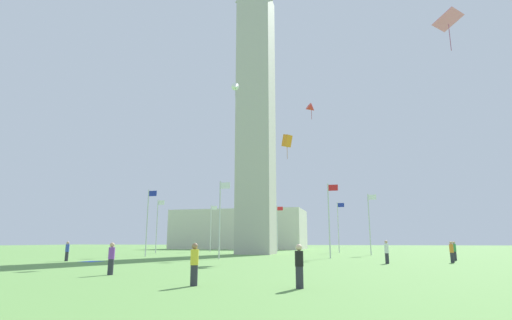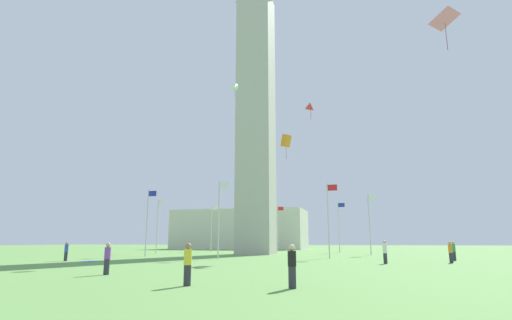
{
  "view_description": "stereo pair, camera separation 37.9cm",
  "coord_description": "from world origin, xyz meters",
  "px_view_note": "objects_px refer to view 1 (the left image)",
  "views": [
    {
      "loc": [
        13.31,
        -52.7,
        1.73
      ],
      "look_at": [
        0.0,
        0.0,
        12.98
      ],
      "focal_mm": 27.57,
      "sensor_mm": 36.0,
      "label": 1
    },
    {
      "loc": [
        13.68,
        -52.61,
        1.73
      ],
      "look_at": [
        0.0,
        0.0,
        12.98
      ],
      "focal_mm": 27.57,
      "sensor_mm": 36.0,
      "label": 2
    }
  ],
  "objects_px": {
    "kite_white_delta": "(235,87)",
    "kite_orange_box": "(287,141)",
    "flagpole_nw": "(329,217)",
    "picnic_blanket_near_first_person": "(92,261)",
    "obelisk_monument": "(256,101)",
    "flagpole_n": "(370,221)",
    "person_yellow_shirt": "(194,264)",
    "person_purple_shirt": "(111,259)",
    "flagpole_ne": "(339,225)",
    "flagpole_sw": "(148,219)",
    "kite_red_delta": "(311,108)",
    "kite_pink_diamond": "(448,21)",
    "flagpole_w": "(220,216)",
    "flagpole_se": "(211,226)",
    "person_black_shirt": "(299,266)",
    "person_green_shirt": "(454,251)",
    "flagpole_e": "(277,226)",
    "person_white_shirt": "(387,252)",
    "person_blue_shirt": "(67,251)",
    "flagpole_s": "(157,223)",
    "distant_building": "(239,230)",
    "person_orange_shirt": "(452,252)"
  },
  "relations": [
    {
      "from": "person_black_shirt",
      "to": "flagpole_ne",
      "type": "bearing_deg",
      "value": -46.85
    },
    {
      "from": "flagpole_sw",
      "to": "person_green_shirt",
      "type": "height_order",
      "value": "flagpole_sw"
    },
    {
      "from": "flagpole_n",
      "to": "flagpole_nw",
      "type": "bearing_deg",
      "value": -112.5
    },
    {
      "from": "flagpole_w",
      "to": "person_orange_shirt",
      "type": "xyz_separation_m",
      "value": [
        20.7,
        -1.94,
        -3.4
      ]
    },
    {
      "from": "obelisk_monument",
      "to": "person_green_shirt",
      "type": "xyz_separation_m",
      "value": [
        21.9,
        -12.55,
        -20.94
      ]
    },
    {
      "from": "obelisk_monument",
      "to": "flagpole_e",
      "type": "xyz_separation_m",
      "value": [
        0.06,
        14.94,
        -17.54
      ]
    },
    {
      "from": "person_green_shirt",
      "to": "person_purple_shirt",
      "type": "bearing_deg",
      "value": 70.62
    },
    {
      "from": "kite_orange_box",
      "to": "kite_pink_diamond",
      "type": "height_order",
      "value": "kite_pink_diamond"
    },
    {
      "from": "flagpole_n",
      "to": "person_white_shirt",
      "type": "height_order",
      "value": "flagpole_n"
    },
    {
      "from": "flagpole_se",
      "to": "distant_building",
      "type": "distance_m",
      "value": 23.36
    },
    {
      "from": "person_yellow_shirt",
      "to": "person_green_shirt",
      "type": "distance_m",
      "value": 29.22
    },
    {
      "from": "person_blue_shirt",
      "to": "kite_red_delta",
      "type": "bearing_deg",
      "value": -29.83
    },
    {
      "from": "kite_white_delta",
      "to": "kite_red_delta",
      "type": "relative_size",
      "value": 0.87
    },
    {
      "from": "flagpole_se",
      "to": "kite_orange_box",
      "type": "relative_size",
      "value": 2.97
    },
    {
      "from": "kite_white_delta",
      "to": "distant_building",
      "type": "height_order",
      "value": "kite_white_delta"
    },
    {
      "from": "flagpole_ne",
      "to": "flagpole_sw",
      "type": "xyz_separation_m",
      "value": [
        -21.13,
        -21.13,
        0.0
      ]
    },
    {
      "from": "flagpole_s",
      "to": "flagpole_nw",
      "type": "height_order",
      "value": "same"
    },
    {
      "from": "kite_pink_diamond",
      "to": "distant_building",
      "type": "xyz_separation_m",
      "value": [
        -31.47,
        63.91,
        -9.92
      ]
    },
    {
      "from": "flagpole_w",
      "to": "kite_orange_box",
      "type": "xyz_separation_m",
      "value": [
        6.74,
        1.07,
        7.61
      ]
    },
    {
      "from": "flagpole_n",
      "to": "flagpole_nw",
      "type": "distance_m",
      "value": 11.43
    },
    {
      "from": "flagpole_sw",
      "to": "person_blue_shirt",
      "type": "bearing_deg",
      "value": -95.62
    },
    {
      "from": "flagpole_nw",
      "to": "person_white_shirt",
      "type": "height_order",
      "value": "flagpole_nw"
    },
    {
      "from": "kite_white_delta",
      "to": "kite_red_delta",
      "type": "bearing_deg",
      "value": 23.68
    },
    {
      "from": "kite_orange_box",
      "to": "person_black_shirt",
      "type": "bearing_deg",
      "value": -79.58
    },
    {
      "from": "flagpole_sw",
      "to": "kite_orange_box",
      "type": "bearing_deg",
      "value": -10.8
    },
    {
      "from": "person_yellow_shirt",
      "to": "kite_orange_box",
      "type": "bearing_deg",
      "value": -42.35
    },
    {
      "from": "person_purple_shirt",
      "to": "person_green_shirt",
      "type": "xyz_separation_m",
      "value": [
        21.18,
        21.4,
        0.03
      ]
    },
    {
      "from": "person_blue_shirt",
      "to": "kite_white_delta",
      "type": "distance_m",
      "value": 23.54
    },
    {
      "from": "flagpole_w",
      "to": "kite_red_delta",
      "type": "xyz_separation_m",
      "value": [
        8.94,
        5.07,
        12.31
      ]
    },
    {
      "from": "flagpole_e",
      "to": "kite_pink_diamond",
      "type": "height_order",
      "value": "kite_pink_diamond"
    },
    {
      "from": "obelisk_monument",
      "to": "person_orange_shirt",
      "type": "relative_size",
      "value": 25.23
    },
    {
      "from": "person_purple_shirt",
      "to": "picnic_blanket_near_first_person",
      "type": "xyz_separation_m",
      "value": [
        -9.77,
        11.69,
        -0.81
      ]
    },
    {
      "from": "flagpole_sw",
      "to": "person_black_shirt",
      "type": "xyz_separation_m",
      "value": [
        21.66,
        -26.96,
        -3.46
      ]
    },
    {
      "from": "person_blue_shirt",
      "to": "person_yellow_shirt",
      "type": "xyz_separation_m",
      "value": [
        18.64,
        -15.46,
        -0.02
      ]
    },
    {
      "from": "person_purple_shirt",
      "to": "person_white_shirt",
      "type": "height_order",
      "value": "person_white_shirt"
    },
    {
      "from": "person_purple_shirt",
      "to": "person_yellow_shirt",
      "type": "bearing_deg",
      "value": -90.78
    },
    {
      "from": "kite_white_delta",
      "to": "kite_orange_box",
      "type": "relative_size",
      "value": 0.66
    },
    {
      "from": "flagpole_nw",
      "to": "picnic_blanket_near_first_person",
      "type": "height_order",
      "value": "flagpole_nw"
    },
    {
      "from": "flagpole_ne",
      "to": "flagpole_se",
      "type": "bearing_deg",
      "value": 180.0
    },
    {
      "from": "obelisk_monument",
      "to": "flagpole_n",
      "type": "distance_m",
      "value": 23.08
    },
    {
      "from": "person_blue_shirt",
      "to": "kite_red_delta",
      "type": "relative_size",
      "value": 0.87
    },
    {
      "from": "person_green_shirt",
      "to": "flagpole_e",
      "type": "bearing_deg",
      "value": -26.21
    },
    {
      "from": "flagpole_nw",
      "to": "distant_building",
      "type": "xyz_separation_m",
      "value": [
        -23.05,
        44.41,
        0.02
      ]
    },
    {
      "from": "picnic_blanket_near_first_person",
      "to": "person_green_shirt",
      "type": "bearing_deg",
      "value": 17.42
    },
    {
      "from": "person_orange_shirt",
      "to": "flagpole_e",
      "type": "bearing_deg",
      "value": 16.15
    },
    {
      "from": "kite_red_delta",
      "to": "kite_pink_diamond",
      "type": "distance_m",
      "value": 22.68
    },
    {
      "from": "person_green_shirt",
      "to": "picnic_blanket_near_first_person",
      "type": "height_order",
      "value": "person_green_shirt"
    },
    {
      "from": "kite_white_delta",
      "to": "picnic_blanket_near_first_person",
      "type": "distance_m",
      "value": 22.94
    },
    {
      "from": "flagpole_nw",
      "to": "person_purple_shirt",
      "type": "bearing_deg",
      "value": -112.95
    },
    {
      "from": "flagpole_w",
      "to": "flagpole_nw",
      "type": "bearing_deg",
      "value": 22.5
    }
  ]
}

